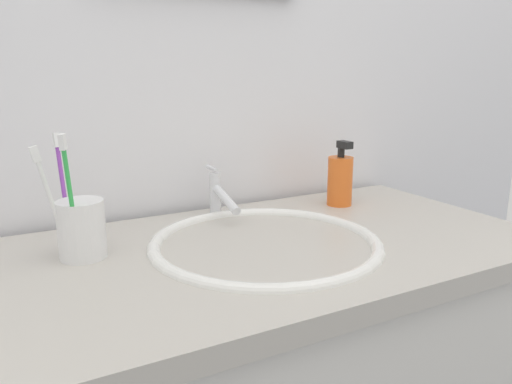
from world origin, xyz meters
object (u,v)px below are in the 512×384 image
object	(u,v)px
toothbrush_cup	(82,229)
toothbrush_white	(50,197)
toothbrush_purple	(63,185)
soap_dispenser	(340,180)
toothbrush_green	(70,192)
faucet	(218,195)

from	to	relation	value
toothbrush_cup	toothbrush_white	distance (m)	0.08
toothbrush_cup	toothbrush_purple	bearing A→B (deg)	110.74
toothbrush_cup	toothbrush_white	size ratio (longest dim) A/B	0.52
toothbrush_white	soap_dispenser	world-z (taller)	toothbrush_white
toothbrush_white	toothbrush_green	bearing A→B (deg)	-44.15
toothbrush_cup	faucet	bearing A→B (deg)	20.65
soap_dispenser	toothbrush_white	bearing A→B (deg)	-173.30
toothbrush_white	faucet	bearing A→B (deg)	19.23
toothbrush_purple	toothbrush_green	xyz separation A→B (m)	(-0.00, -0.08, 0.01)
faucet	toothbrush_cup	distance (m)	0.32
toothbrush_green	soap_dispenser	distance (m)	0.61
soap_dispenser	toothbrush_purple	bearing A→B (deg)	-177.97
faucet	toothbrush_green	xyz separation A→B (m)	(-0.31, -0.14, 0.07)
toothbrush_cup	toothbrush_purple	distance (m)	0.08
toothbrush_purple	soap_dispenser	world-z (taller)	toothbrush_purple
toothbrush_purple	soap_dispenser	distance (m)	0.60
toothbrush_purple	toothbrush_green	bearing A→B (deg)	-90.07
faucet	toothbrush_purple	world-z (taller)	toothbrush_purple
soap_dispenser	toothbrush_green	bearing A→B (deg)	-170.57
toothbrush_green	toothbrush_purple	bearing A→B (deg)	89.93
toothbrush_cup	toothbrush_purple	world-z (taller)	toothbrush_purple
faucet	soap_dispenser	distance (m)	0.29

